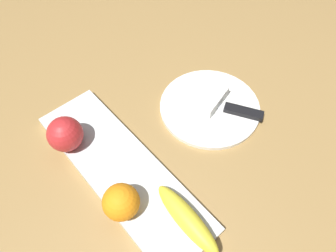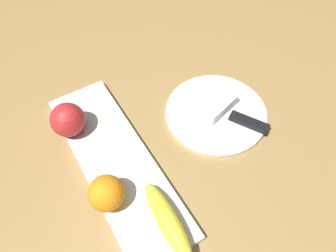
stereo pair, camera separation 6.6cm
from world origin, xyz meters
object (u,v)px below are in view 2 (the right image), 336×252
at_px(apple, 68,120).
at_px(orange_near_apple, 107,193).
at_px(knife, 242,120).
at_px(fruit_tray, 114,163).
at_px(banana, 168,220).
at_px(folded_napkin, 209,99).
at_px(dinner_plate, 216,113).

distance_m(apple, orange_near_apple, 0.19).
xyz_separation_m(orange_near_apple, knife, (0.02, -0.34, -0.04)).
distance_m(fruit_tray, banana, 0.17).
bearing_deg(banana, folded_napkin, -47.11).
bearing_deg(banana, dinner_plate, -51.58).
height_order(banana, folded_napkin, banana).
height_order(fruit_tray, folded_napkin, folded_napkin).
bearing_deg(orange_near_apple, banana, -143.19).
bearing_deg(banana, fruit_tray, 12.10).
relative_size(banana, dinner_plate, 0.67).
bearing_deg(orange_near_apple, fruit_tray, -30.85).
distance_m(banana, orange_near_apple, 0.12).
bearing_deg(dinner_plate, folded_napkin, 0.00).
distance_m(dinner_plate, knife, 0.06).
xyz_separation_m(apple, banana, (-0.29, -0.07, -0.02)).
bearing_deg(apple, banana, -165.95).
xyz_separation_m(orange_near_apple, folded_napkin, (0.10, -0.31, -0.03)).
xyz_separation_m(fruit_tray, folded_napkin, (0.03, -0.26, 0.02)).
bearing_deg(fruit_tray, orange_near_apple, 149.15).
distance_m(banana, dinner_plate, 0.29).
relative_size(fruit_tray, knife, 2.68).
bearing_deg(folded_napkin, apple, 73.65).
bearing_deg(apple, folded_napkin, -106.35).
height_order(orange_near_apple, dinner_plate, orange_near_apple).
height_order(folded_napkin, knife, folded_napkin).
relative_size(apple, knife, 0.44).
bearing_deg(knife, orange_near_apple, 62.98).
bearing_deg(dinner_plate, fruit_tray, 90.00).
bearing_deg(folded_napkin, banana, 130.30).
distance_m(dinner_plate, folded_napkin, 0.04).
bearing_deg(fruit_tray, banana, -170.48).
bearing_deg(knife, banana, 83.06).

